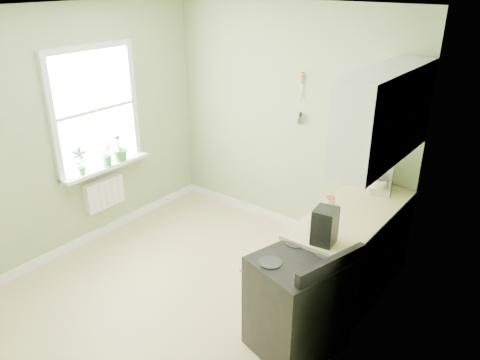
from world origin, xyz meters
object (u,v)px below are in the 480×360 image
Objects in this scene: kettle at (364,173)px; coffee_maker at (324,227)px; stove at (298,303)px; stand_mixer at (383,175)px.

coffee_maker is at bearing -78.85° from kettle.
coffee_maker reaches higher than kettle.
stand_mixer reaches higher than stove.
kettle is (-0.25, 0.12, -0.08)m from stand_mixer.
coffee_maker is (0.02, -1.27, -0.02)m from stand_mixer.
kettle is at bearing 155.02° from stand_mixer.
stove is at bearing -99.09° from coffee_maker.
stand_mixer is 1.28× the size of coffee_maker.
coffee_maker is at bearing -89.13° from stand_mixer.
kettle is at bearing 97.77° from stove.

